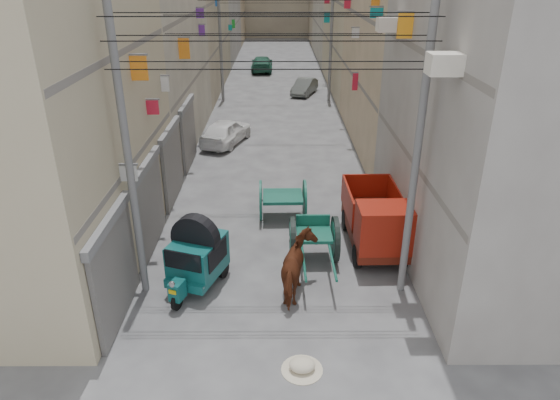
{
  "coord_description": "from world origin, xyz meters",
  "views": [
    {
      "loc": [
        0.14,
        -5.7,
        8.25
      ],
      "look_at": [
        0.19,
        6.5,
        2.54
      ],
      "focal_mm": 32.0,
      "sensor_mm": 36.0,
      "label": 1
    }
  ],
  "objects_px": {
    "tonga_cart": "(314,238)",
    "distant_car_green": "(262,64)",
    "distant_car_grey": "(305,87)",
    "second_cart": "(283,199)",
    "auto_rickshaw": "(197,255)",
    "horse": "(299,268)",
    "mini_truck": "(377,226)",
    "distant_car_white": "(226,131)",
    "feed_sack": "(302,365)"
  },
  "relations": [
    {
      "from": "tonga_cart",
      "to": "distant_car_green",
      "type": "bearing_deg",
      "value": 93.76
    },
    {
      "from": "tonga_cart",
      "to": "distant_car_grey",
      "type": "xyz_separation_m",
      "value": [
        0.79,
        22.21,
        -0.19
      ]
    },
    {
      "from": "second_cart",
      "to": "distant_car_green",
      "type": "xyz_separation_m",
      "value": [
        -1.56,
        28.13,
        -0.14
      ]
    },
    {
      "from": "auto_rickshaw",
      "to": "tonga_cart",
      "type": "relative_size",
      "value": 0.78
    },
    {
      "from": "horse",
      "to": "distant_car_grey",
      "type": "distance_m",
      "value": 24.06
    },
    {
      "from": "mini_truck",
      "to": "horse",
      "type": "relative_size",
      "value": 1.84
    },
    {
      "from": "tonga_cart",
      "to": "mini_truck",
      "type": "bearing_deg",
      "value": 9.71
    },
    {
      "from": "distant_car_white",
      "to": "feed_sack",
      "type": "bearing_deg",
      "value": 119.8
    },
    {
      "from": "horse",
      "to": "tonga_cart",
      "type": "bearing_deg",
      "value": -99.05
    },
    {
      "from": "tonga_cart",
      "to": "mini_truck",
      "type": "distance_m",
      "value": 2.02
    },
    {
      "from": "horse",
      "to": "auto_rickshaw",
      "type": "bearing_deg",
      "value": -2.39
    },
    {
      "from": "tonga_cart",
      "to": "horse",
      "type": "height_order",
      "value": "horse"
    },
    {
      "from": "mini_truck",
      "to": "second_cart",
      "type": "height_order",
      "value": "mini_truck"
    },
    {
      "from": "feed_sack",
      "to": "distant_car_white",
      "type": "xyz_separation_m",
      "value": [
        -3.19,
        15.96,
        0.5
      ]
    },
    {
      "from": "mini_truck",
      "to": "tonga_cart",
      "type": "bearing_deg",
      "value": -170.67
    },
    {
      "from": "distant_car_green",
      "to": "second_cart",
      "type": "bearing_deg",
      "value": 93.14
    },
    {
      "from": "horse",
      "to": "distant_car_white",
      "type": "bearing_deg",
      "value": -69.01
    },
    {
      "from": "distant_car_white",
      "to": "distant_car_grey",
      "type": "distance_m",
      "value": 11.88
    },
    {
      "from": "second_cart",
      "to": "feed_sack",
      "type": "xyz_separation_m",
      "value": [
        0.37,
        -7.52,
        -0.63
      ]
    },
    {
      "from": "auto_rickshaw",
      "to": "second_cart",
      "type": "relative_size",
      "value": 1.47
    },
    {
      "from": "horse",
      "to": "distant_car_white",
      "type": "xyz_separation_m",
      "value": [
        -3.23,
        13.05,
        -0.19
      ]
    },
    {
      "from": "mini_truck",
      "to": "distant_car_white",
      "type": "bearing_deg",
      "value": 116.6
    },
    {
      "from": "tonga_cart",
      "to": "second_cart",
      "type": "distance_m",
      "value": 2.95
    },
    {
      "from": "distant_car_grey",
      "to": "distant_car_white",
      "type": "bearing_deg",
      "value": -93.36
    },
    {
      "from": "horse",
      "to": "feed_sack",
      "type": "bearing_deg",
      "value": 96.41
    },
    {
      "from": "mini_truck",
      "to": "distant_car_green",
      "type": "relative_size",
      "value": 0.83
    },
    {
      "from": "tonga_cart",
      "to": "mini_truck",
      "type": "relative_size",
      "value": 0.86
    },
    {
      "from": "distant_car_green",
      "to": "horse",
      "type": "bearing_deg",
      "value": 93.4
    },
    {
      "from": "second_cart",
      "to": "distant_car_green",
      "type": "height_order",
      "value": "second_cart"
    },
    {
      "from": "auto_rickshaw",
      "to": "distant_car_green",
      "type": "bearing_deg",
      "value": 107.69
    },
    {
      "from": "distant_car_white",
      "to": "distant_car_green",
      "type": "height_order",
      "value": "distant_car_white"
    },
    {
      "from": "tonga_cart",
      "to": "second_cart",
      "type": "bearing_deg",
      "value": 107.54
    },
    {
      "from": "tonga_cart",
      "to": "feed_sack",
      "type": "bearing_deg",
      "value": -97.6
    },
    {
      "from": "tonga_cart",
      "to": "second_cart",
      "type": "relative_size",
      "value": 1.88
    },
    {
      "from": "feed_sack",
      "to": "distant_car_green",
      "type": "height_order",
      "value": "distant_car_green"
    },
    {
      "from": "distant_car_grey",
      "to": "feed_sack",
      "type": "bearing_deg",
      "value": -73.73
    },
    {
      "from": "mini_truck",
      "to": "feed_sack",
      "type": "xyz_separation_m",
      "value": [
        -2.54,
        -5.09,
        -0.83
      ]
    },
    {
      "from": "tonga_cart",
      "to": "mini_truck",
      "type": "xyz_separation_m",
      "value": [
        1.98,
        0.37,
        0.24
      ]
    },
    {
      "from": "distant_car_green",
      "to": "mini_truck",
      "type": "bearing_deg",
      "value": 98.28
    },
    {
      "from": "mini_truck",
      "to": "distant_car_white",
      "type": "relative_size",
      "value": 0.96
    },
    {
      "from": "auto_rickshaw",
      "to": "second_cart",
      "type": "distance_m",
      "value": 4.81
    },
    {
      "from": "auto_rickshaw",
      "to": "distant_car_grey",
      "type": "relative_size",
      "value": 0.74
    },
    {
      "from": "tonga_cart",
      "to": "feed_sack",
      "type": "xyz_separation_m",
      "value": [
        -0.56,
        -4.72,
        -0.59
      ]
    },
    {
      "from": "second_cart",
      "to": "auto_rickshaw",
      "type": "bearing_deg",
      "value": -121.52
    },
    {
      "from": "second_cart",
      "to": "distant_car_white",
      "type": "height_order",
      "value": "second_cart"
    },
    {
      "from": "tonga_cart",
      "to": "distant_car_green",
      "type": "xyz_separation_m",
      "value": [
        -2.49,
        30.93,
        -0.1
      ]
    },
    {
      "from": "second_cart",
      "to": "mini_truck",
      "type": "bearing_deg",
      "value": -40.98
    },
    {
      "from": "second_cart",
      "to": "feed_sack",
      "type": "bearing_deg",
      "value": -88.25
    },
    {
      "from": "tonga_cart",
      "to": "feed_sack",
      "type": "height_order",
      "value": "tonga_cart"
    },
    {
      "from": "horse",
      "to": "distant_car_grey",
      "type": "bearing_deg",
      "value": -86.05
    }
  ]
}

